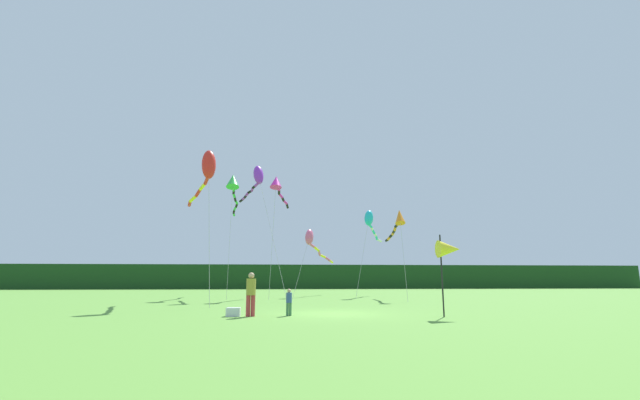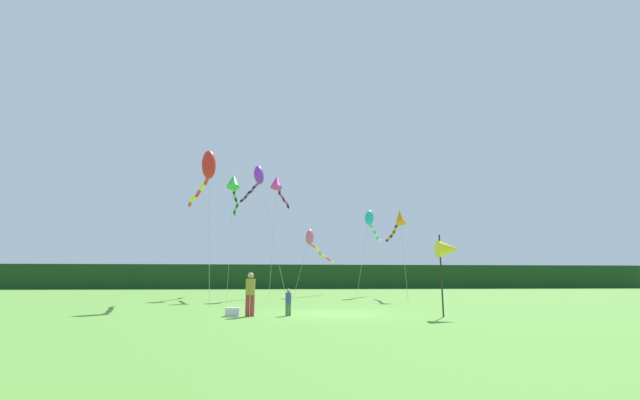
# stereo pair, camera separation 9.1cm
# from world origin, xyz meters

# --- Properties ---
(ground_plane) EXTENTS (120.00, 120.00, 0.00)m
(ground_plane) POSITION_xyz_m (0.00, 0.00, 0.00)
(ground_plane) COLOR #5B9338
(distant_treeline) EXTENTS (108.00, 2.26, 3.50)m
(distant_treeline) POSITION_xyz_m (0.00, 45.00, 1.75)
(distant_treeline) COLOR #193D19
(distant_treeline) RESTS_ON ground
(person_adult) EXTENTS (0.37, 0.37, 1.70)m
(person_adult) POSITION_xyz_m (-3.39, -1.01, 0.95)
(person_adult) COLOR #B23338
(person_adult) RESTS_ON ground
(person_child) EXTENTS (0.23, 0.23, 1.05)m
(person_child) POSITION_xyz_m (-1.88, -0.85, 0.59)
(person_child) COLOR #3F724C
(person_child) RESTS_ON ground
(cooler_box) EXTENTS (0.54, 0.44, 0.33)m
(cooler_box) POSITION_xyz_m (-4.07, -0.91, 0.17)
(cooler_box) COLOR silver
(cooler_box) RESTS_ON ground
(banner_flag_pole) EXTENTS (0.90, 0.70, 3.19)m
(banner_flag_pole) POSITION_xyz_m (4.44, -1.94, 2.59)
(banner_flag_pole) COLOR black
(banner_flag_pole) RESTS_ON ground
(kite_red) EXTENTS (2.79, 6.32, 8.88)m
(kite_red) POSITION_xyz_m (-6.66, 6.11, 7.73)
(kite_red) COLOR #B2B2B2
(kite_red) RESTS_ON ground
(kite_purple) EXTENTS (4.08, 8.10, 10.28)m
(kite_purple) POSITION_xyz_m (-4.23, 14.03, 9.21)
(kite_purple) COLOR #B2B2B2
(kite_purple) RESTS_ON ground
(kite_magenta) EXTENTS (1.63, 6.53, 9.52)m
(kite_magenta) POSITION_xyz_m (-2.65, 14.32, 8.77)
(kite_magenta) COLOR #B2B2B2
(kite_magenta) RESTS_ON ground
(kite_orange) EXTENTS (0.85, 6.65, 6.46)m
(kite_orange) POSITION_xyz_m (6.16, 11.26, 5.60)
(kite_orange) COLOR #B2B2B2
(kite_orange) RESTS_ON ground
(kite_cyan) EXTENTS (3.88, 7.36, 7.31)m
(kite_cyan) POSITION_xyz_m (5.28, 16.81, 6.32)
(kite_cyan) COLOR #B2B2B2
(kite_cyan) RESTS_ON ground
(kite_rainbow) EXTENTS (4.12, 8.59, 5.74)m
(kite_rainbow) POSITION_xyz_m (0.37, 17.47, 4.62)
(kite_rainbow) COLOR #B2B2B2
(kite_rainbow) RESTS_ON ground
(kite_green) EXTENTS (1.17, 9.13, 10.12)m
(kite_green) POSITION_xyz_m (-6.33, 16.41, 9.18)
(kite_green) COLOR #B2B2B2
(kite_green) RESTS_ON ground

